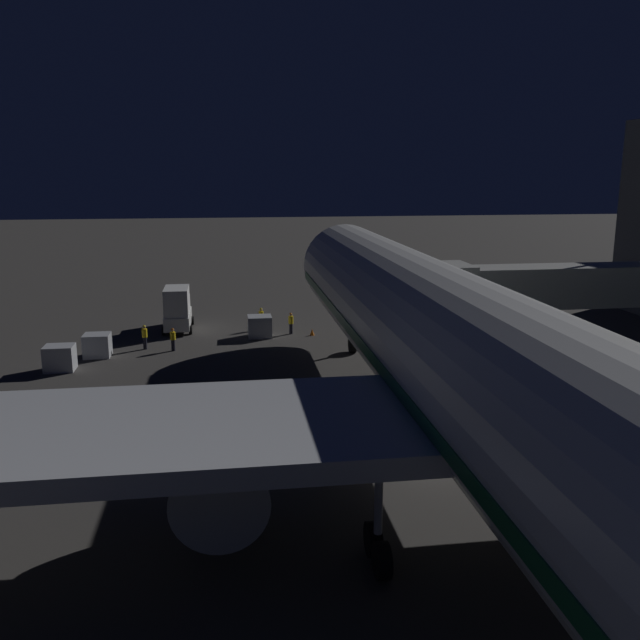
# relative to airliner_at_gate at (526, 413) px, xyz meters

# --- Properties ---
(ground_plane) EXTENTS (320.00, 320.00, 0.00)m
(ground_plane) POSITION_rel_airliner_at_gate_xyz_m (0.00, -8.73, -5.69)
(ground_plane) COLOR #383533
(airliner_at_gate) EXTENTS (52.22, 69.98, 18.31)m
(airliner_at_gate) POSITION_rel_airliner_at_gate_xyz_m (0.00, 0.00, 0.00)
(airliner_at_gate) COLOR silver
(airliner_at_gate) RESTS_ON ground_plane
(jet_bridge) EXTENTS (19.31, 3.40, 7.34)m
(jet_bridge) POSITION_rel_airliner_at_gate_xyz_m (-10.55, -20.34, 0.11)
(jet_bridge) COLOR #9E9E99
(jet_bridge) RESTS_ON ground_plane
(ops_van) EXTENTS (2.36, 4.99, 3.61)m
(ops_van) POSITION_rel_airliner_at_gate_xyz_m (12.85, -36.58, -3.87)
(ops_van) COLOR silver
(ops_van) RESTS_ON ground_plane
(baggage_container_near_belt) EXTENTS (1.87, 1.57, 1.67)m
(baggage_container_near_belt) POSITION_rel_airliner_at_gate_xyz_m (19.81, -26.10, -4.85)
(baggage_container_near_belt) COLOR #B7BABF
(baggage_container_near_belt) RESTS_ON ground_plane
(baggage_container_mid_row) EXTENTS (1.79, 1.64, 1.63)m
(baggage_container_mid_row) POSITION_rel_airliner_at_gate_xyz_m (17.97, -29.20, -4.88)
(baggage_container_mid_row) COLOR #B7BABF
(baggage_container_mid_row) RESTS_ON ground_plane
(baggage_container_far_row) EXTENTS (1.85, 1.70, 1.67)m
(baggage_container_far_row) POSITION_rel_airliner_at_gate_xyz_m (6.34, -33.33, -4.86)
(baggage_container_far_row) COLOR #B7BABF
(baggage_container_far_row) RESTS_ON ground_plane
(ground_crew_near_nose_gear) EXTENTS (0.40, 0.40, 1.82)m
(ground_crew_near_nose_gear) POSITION_rel_airliner_at_gate_xyz_m (14.88, -30.74, -4.69)
(ground_crew_near_nose_gear) COLOR black
(ground_crew_near_nose_gear) RESTS_ON ground_plane
(ground_crew_by_belt_loader) EXTENTS (0.40, 0.40, 1.74)m
(ground_crew_by_belt_loader) POSITION_rel_airliner_at_gate_xyz_m (3.82, -33.90, -4.73)
(ground_crew_by_belt_loader) COLOR black
(ground_crew_by_belt_loader) RESTS_ON ground_plane
(ground_crew_marshaller_fwd) EXTENTS (0.40, 0.40, 1.70)m
(ground_crew_marshaller_fwd) POSITION_rel_airliner_at_gate_xyz_m (12.81, -29.99, -4.76)
(ground_crew_marshaller_fwd) COLOR black
(ground_crew_marshaller_fwd) RESTS_ON ground_plane
(ground_crew_under_port_wing) EXTENTS (0.40, 0.40, 1.82)m
(ground_crew_under_port_wing) POSITION_rel_airliner_at_gate_xyz_m (6.08, -35.78, -4.69)
(ground_crew_under_port_wing) COLOR black
(ground_crew_under_port_wing) RESTS_ON ground_plane
(traffic_cone_nose_port) EXTENTS (0.36, 0.36, 0.55)m
(traffic_cone_nose_port) POSITION_rel_airliner_at_gate_xyz_m (-2.20, -33.18, -5.42)
(traffic_cone_nose_port) COLOR orange
(traffic_cone_nose_port) RESTS_ON ground_plane
(traffic_cone_nose_starboard) EXTENTS (0.36, 0.36, 0.55)m
(traffic_cone_nose_starboard) POSITION_rel_airliner_at_gate_xyz_m (2.20, -33.18, -5.42)
(traffic_cone_nose_starboard) COLOR orange
(traffic_cone_nose_starboard) RESTS_ON ground_plane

